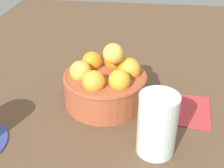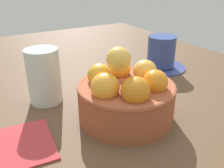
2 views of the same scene
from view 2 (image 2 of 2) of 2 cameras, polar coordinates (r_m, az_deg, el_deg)
name	(u,v)px [view 2 (image 2 of 2)]	position (r cm, az deg, el deg)	size (l,w,h in cm)	color
ground_plane	(125,127)	(46.14, 3.06, -9.83)	(147.30, 93.16, 4.42)	brown
terracotta_bowl	(126,95)	(42.61, 3.20, -2.46)	(16.79, 16.79, 13.16)	#9E4C2D
coffee_cup	(161,54)	(67.08, 11.22, 6.72)	(13.43, 13.43, 8.55)	#354186
water_glass	(44,76)	(49.50, -15.40, 1.79)	(6.39, 6.39, 10.77)	silver
folded_napkin	(26,143)	(40.46, -19.17, -12.65)	(11.06, 7.79, 0.60)	#B23338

